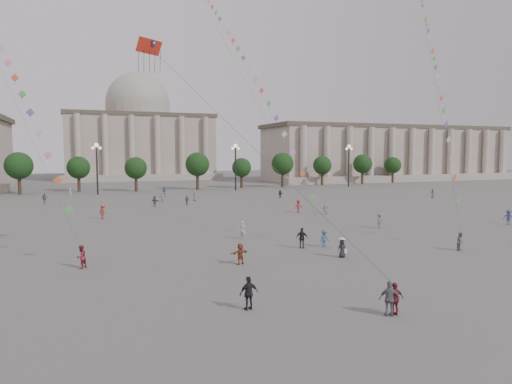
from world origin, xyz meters
name	(u,v)px	position (x,y,z in m)	size (l,w,h in m)	color
ground	(333,268)	(0.00, 0.00, 0.00)	(360.00, 360.00, 0.00)	#575552
hall_east	(389,153)	(75.00, 93.89, 8.43)	(84.00, 26.22, 17.20)	gray
hall_central	(139,136)	(0.00, 129.22, 14.23)	(48.30, 34.30, 35.50)	gray
tree_row	(164,167)	(0.00, 78.00, 5.39)	(137.12, 5.12, 8.00)	#34241A
lamp_post_mid_west	(97,159)	(-15.00, 70.00, 7.35)	(2.00, 0.90, 10.65)	#262628
lamp_post_mid_east	(235,158)	(15.00, 70.00, 7.35)	(2.00, 0.90, 10.65)	#262628
lamp_post_far_east	(349,158)	(45.00, 70.00, 7.35)	(2.00, 0.90, 10.65)	#262628
person_crowd_0	(164,191)	(-2.39, 63.46, 0.86)	(1.01, 0.42, 1.72)	#3A5583
person_crowd_4	(162,197)	(-4.70, 51.22, 0.92)	(1.70, 0.54, 1.83)	beige
person_crowd_6	(380,221)	(14.29, 14.11, 0.89)	(1.15, 0.66, 1.78)	slate
person_crowd_7	(325,209)	(14.47, 27.12, 0.75)	(1.40, 0.45, 1.51)	#BCBBB7
person_crowd_8	(299,206)	(11.46, 29.64, 0.96)	(1.23, 0.71, 1.91)	maroon
person_crowd_9	(280,194)	(17.64, 50.43, 0.76)	(1.40, 0.45, 1.51)	black
person_crowd_10	(70,192)	(-20.18, 68.00, 0.82)	(0.60, 0.39, 1.64)	silver
person_crowd_12	(155,201)	(-6.92, 44.82, 0.87)	(1.61, 0.51, 1.74)	#5A5A5F
person_crowd_13	(243,230)	(-2.52, 13.68, 0.91)	(0.66, 0.43, 1.81)	#B3B3AE
person_crowd_14	(508,217)	(30.40, 10.86, 0.91)	(1.17, 0.67, 1.82)	navy
person_crowd_16	(44,199)	(-23.87, 54.34, 0.94)	(1.10, 0.46, 1.88)	#5D5E61
person_crowd_17	(103,212)	(-15.28, 33.24, 0.96)	(1.24, 0.71, 1.92)	#9E3D2B
person_crowd_18	(433,193)	(45.20, 40.27, 0.83)	(0.81, 0.53, 1.66)	#5C5B60
person_crowd_20	(195,196)	(0.99, 50.57, 0.85)	(0.83, 0.54, 1.69)	slate
person_crowd_21	(187,200)	(-1.65, 44.96, 0.82)	(0.96, 0.40, 1.64)	slate
tourist_0	(395,299)	(-1.94, -9.81, 0.89)	(1.04, 0.43, 1.78)	maroon
tourist_1	(302,238)	(1.03, 7.37, 0.94)	(1.10, 0.46, 1.88)	black
tourist_2	(240,254)	(-6.14, 3.68, 0.84)	(1.55, 0.49, 1.67)	brown
tourist_3	(390,299)	(-2.30, -9.82, 0.95)	(1.11, 0.46, 1.90)	slate
tourist_4	(249,293)	(-8.98, -6.26, 0.94)	(1.10, 0.46, 1.88)	black
kite_flyer_0	(81,257)	(-17.75, 6.74, 0.88)	(0.85, 0.66, 1.75)	maroon
kite_flyer_1	(324,238)	(3.22, 7.19, 0.80)	(1.04, 0.60, 1.61)	#345576
kite_flyer_2	(461,241)	(13.83, 1.58, 0.81)	(0.79, 0.62, 1.63)	#5B5B5F
hat_person	(342,248)	(2.52, 2.94, 0.82)	(0.75, 0.60, 1.69)	black
dragon_kite	(152,58)	(-12.38, 5.58, 15.69)	(6.36, 8.64, 24.06)	red
kite_train_mid	(229,38)	(3.37, 37.22, 25.72)	(1.03, 55.88, 72.55)	#3F3F3F
kite_train_east	(432,52)	(30.63, 25.21, 23.35)	(31.78, 43.89, 68.31)	#3F3F3F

